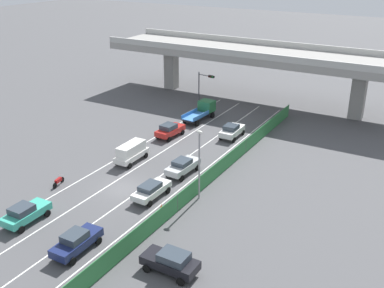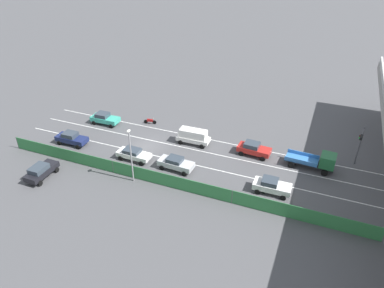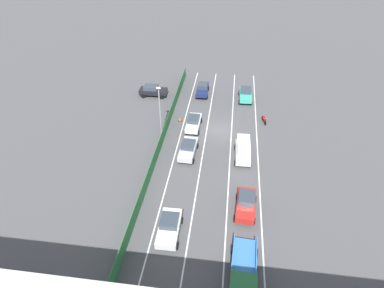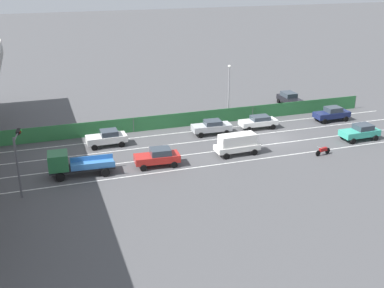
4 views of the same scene
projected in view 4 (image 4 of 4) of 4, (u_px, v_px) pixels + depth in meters
ground_plane at (271, 138)px, 53.66m from camera, size 300.00×300.00×0.00m
lane_line_left_edge at (234, 162)px, 47.29m from camera, size 0.14×49.21×0.01m
lane_line_mid_left at (222, 150)px, 50.24m from camera, size 0.14×49.21×0.01m
lane_line_mid_right at (211, 140)px, 53.18m from camera, size 0.14×49.21×0.01m
lane_line_right_edge at (201, 130)px, 56.12m from camera, size 0.14×49.21×0.01m
green_fence at (195, 118)px, 57.55m from camera, size 0.10×45.31×1.73m
car_taxi_teal at (360, 132)px, 52.95m from camera, size 2.13×4.36×1.74m
car_sedan_navy at (332, 113)px, 59.19m from camera, size 2.02×4.47×1.75m
car_sedan_red at (158, 157)px, 46.15m from camera, size 2.23×4.41×1.76m
car_sedan_white at (259, 121)px, 56.46m from camera, size 1.99×4.48×1.53m
car_sedan_silver at (212, 127)px, 54.62m from camera, size 2.14×4.53×1.63m
car_hatchback_white at (107, 138)px, 51.14m from camera, size 2.11×4.26×1.73m
car_van_white at (237, 143)px, 48.83m from camera, size 2.02×4.62×2.15m
flatbed_truck_blue at (70, 164)px, 43.87m from camera, size 2.51×6.00×2.37m
motorcycle at (323, 151)px, 48.95m from camera, size 0.69×1.92×0.93m
parked_sedan_dark at (289, 98)px, 65.55m from camera, size 4.28×2.03×1.75m
traffic_light at (18, 152)px, 39.79m from camera, size 2.83×0.70×5.35m
street_lamp at (229, 87)px, 58.12m from camera, size 0.60×0.36×6.93m
traffic_cone at (262, 119)px, 58.95m from camera, size 0.47×0.47×0.71m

